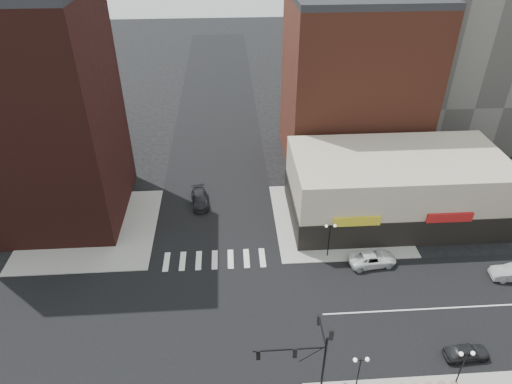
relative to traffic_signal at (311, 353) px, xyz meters
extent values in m
plane|color=black|center=(-7.24, 7.83, -4.96)|extent=(240.00, 240.00, 0.00)
cube|color=black|center=(-7.24, 7.83, -4.95)|extent=(200.00, 14.00, 0.02)
cube|color=black|center=(-7.24, 7.83, -4.95)|extent=(14.00, 200.00, 0.02)
cube|color=gray|center=(-21.74, 22.33, -4.90)|extent=(15.00, 15.00, 0.12)
cube|color=gray|center=(7.26, 22.33, -4.90)|extent=(15.00, 15.00, 0.12)
cube|color=#341510|center=(-26.24, 26.33, 7.54)|extent=(16.00, 15.00, 25.00)
cube|color=brown|center=(11.76, 37.33, 6.04)|extent=(18.00, 15.00, 22.00)
cube|color=#B4A78F|center=(13.76, 22.83, -0.96)|extent=(24.00, 12.00, 8.00)
cube|color=black|center=(13.76, 22.83, -3.26)|extent=(24.20, 12.20, 3.40)
cylinder|color=black|center=(0.96, -0.37, -1.46)|extent=(0.18, 0.18, 7.00)
cylinder|color=black|center=(-1.64, -0.37, 1.04)|extent=(5.20, 0.11, 0.11)
cylinder|color=black|center=(-0.04, -0.37, 0.34)|extent=(1.72, 0.06, 1.46)
cylinder|color=black|center=(0.96, 1.13, 1.04)|extent=(0.11, 3.00, 0.11)
cube|color=black|center=(-3.84, -0.37, 0.64)|extent=(0.28, 0.18, 0.95)
sphere|color=red|center=(-3.84, -0.37, 0.94)|extent=(0.16, 0.16, 0.16)
cube|color=black|center=(-1.24, -0.37, 0.64)|extent=(0.28, 0.18, 0.95)
sphere|color=red|center=(-1.24, -0.37, 0.94)|extent=(0.16, 0.16, 0.16)
cube|color=black|center=(0.96, 2.43, 0.64)|extent=(0.18, 0.28, 0.95)
sphere|color=red|center=(0.96, 2.43, 0.94)|extent=(0.16, 0.16, 0.16)
cube|color=black|center=(1.21, -0.37, 2.34)|extent=(0.28, 0.18, 0.95)
sphere|color=red|center=(1.21, -0.37, 2.64)|extent=(0.16, 0.16, 0.16)
cylinder|color=black|center=(3.76, -0.17, -2.84)|extent=(0.11, 0.11, 4.00)
cylinder|color=black|center=(3.76, -0.17, -0.94)|extent=(0.90, 0.06, 0.06)
sphere|color=white|center=(3.31, -0.17, -0.84)|extent=(0.32, 0.32, 0.32)
sphere|color=white|center=(4.21, -0.17, -0.84)|extent=(0.32, 0.32, 0.32)
cylinder|color=black|center=(11.76, -0.17, -2.84)|extent=(0.11, 0.11, 4.00)
cylinder|color=black|center=(11.76, -0.17, -0.94)|extent=(0.90, 0.06, 0.06)
sphere|color=white|center=(11.31, -0.17, -0.84)|extent=(0.32, 0.32, 0.32)
sphere|color=white|center=(12.21, -0.17, -0.84)|extent=(0.32, 0.32, 0.32)
cylinder|color=black|center=(4.76, 15.83, -2.84)|extent=(0.11, 0.11, 4.00)
cylinder|color=black|center=(4.76, 15.83, -0.94)|extent=(0.90, 0.06, 0.06)
sphere|color=white|center=(4.31, 15.83, -0.84)|extent=(0.32, 0.32, 0.32)
sphere|color=white|center=(5.21, 15.83, -0.84)|extent=(0.32, 0.32, 0.32)
sphere|color=#86685D|center=(10.66, -0.17, -4.56)|extent=(0.57, 0.57, 0.57)
sphere|color=#86685D|center=(11.71, -0.17, -4.56)|extent=(0.57, 0.57, 0.57)
imported|color=silver|center=(9.20, 14.33, -4.27)|extent=(5.24, 2.87, 1.39)
imported|color=black|center=(13.86, 2.46, -4.32)|extent=(3.83, 1.69, 1.28)
imported|color=black|center=(-9.27, 26.63, -4.26)|extent=(2.56, 5.06, 1.41)
camera|label=1|loc=(-5.33, -20.72, 27.87)|focal=32.00mm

